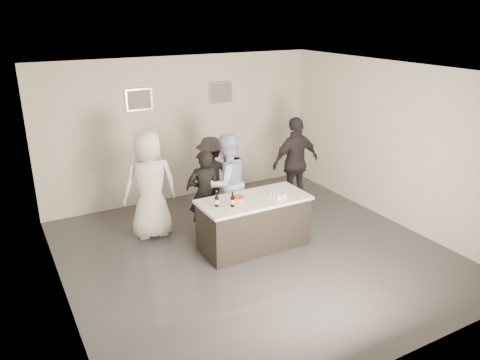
{
  "coord_description": "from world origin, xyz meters",
  "views": [
    {
      "loc": [
        -3.59,
        -5.99,
        3.86
      ],
      "look_at": [
        0.0,
        0.5,
        1.15
      ],
      "focal_mm": 35.0,
      "sensor_mm": 36.0,
      "label": 1
    }
  ],
  "objects": [
    {
      "name": "person_guest_left",
      "position": [
        -1.27,
        1.48,
        0.97
      ],
      "size": [
        1.01,
        0.72,
        1.95
      ],
      "primitive_type": "imported",
      "rotation": [
        0.0,
        0.0,
        3.03
      ],
      "color": "silver",
      "rests_on": "ground"
    },
    {
      "name": "person_main_blue",
      "position": [
        0.03,
        1.06,
        0.91
      ],
      "size": [
        0.97,
        0.81,
        1.82
      ],
      "primitive_type": "imported",
      "rotation": [
        0.0,
        0.0,
        3.28
      ],
      "color": "#B2C3E9",
      "rests_on": "ground"
    },
    {
      "name": "wall_front",
      "position": [
        0.0,
        -3.0,
        1.5
      ],
      "size": [
        6.0,
        0.04,
        3.0
      ],
      "primitive_type": "cube",
      "color": "silver",
      "rests_on": "ground"
    },
    {
      "name": "picture_right",
      "position": [
        0.9,
        2.97,
        2.2
      ],
      "size": [
        0.54,
        0.04,
        0.44
      ],
      "primitive_type": "cube",
      "color": "#B2B2B7",
      "rests_on": "wall_back"
    },
    {
      "name": "beer_bottle_a",
      "position": [
        -0.59,
        0.2,
        1.03
      ],
      "size": [
        0.07,
        0.07,
        0.26
      ],
      "primitive_type": "cylinder",
      "color": "black",
      "rests_on": "bar_counter"
    },
    {
      "name": "wall_back",
      "position": [
        0.0,
        3.0,
        1.5
      ],
      "size": [
        6.0,
        0.04,
        3.0
      ],
      "primitive_type": "cube",
      "color": "silver",
      "rests_on": "ground"
    },
    {
      "name": "bar_counter",
      "position": [
        0.1,
        0.2,
        0.45
      ],
      "size": [
        1.86,
        0.86,
        0.9
      ],
      "primitive_type": "cube",
      "color": "white",
      "rests_on": "ground"
    },
    {
      "name": "wall_right",
      "position": [
        3.0,
        0.0,
        1.5
      ],
      "size": [
        0.04,
        6.0,
        3.0
      ],
      "primitive_type": "cube",
      "color": "silver",
      "rests_on": "ground"
    },
    {
      "name": "picture_left",
      "position": [
        -0.9,
        2.97,
        2.2
      ],
      "size": [
        0.54,
        0.04,
        0.44
      ],
      "primitive_type": "cube",
      "color": "#B2B2B7",
      "rests_on": "wall_back"
    },
    {
      "name": "cake",
      "position": [
        -0.2,
        0.2,
        0.94
      ],
      "size": [
        0.21,
        0.21,
        0.07
      ],
      "primitive_type": "cylinder",
      "color": "orange",
      "rests_on": "bar_counter"
    },
    {
      "name": "wall_left",
      "position": [
        -3.0,
        0.0,
        1.5
      ],
      "size": [
        0.04,
        6.0,
        3.0
      ],
      "primitive_type": "cube",
      "color": "silver",
      "rests_on": "ground"
    },
    {
      "name": "ceiling",
      "position": [
        0.0,
        0.0,
        3.0
      ],
      "size": [
        6.0,
        6.0,
        0.0
      ],
      "primitive_type": "plane",
      "rotation": [
        3.14,
        0.0,
        0.0
      ],
      "color": "white"
    },
    {
      "name": "person_guest_back",
      "position": [
        0.12,
        1.9,
        0.78
      ],
      "size": [
        1.12,
        0.81,
        1.56
      ],
      "primitive_type": "imported",
      "rotation": [
        0.0,
        0.0,
        2.89
      ],
      "color": "#29242B",
      "rests_on": "ground"
    },
    {
      "name": "beer_bottle_b",
      "position": [
        -0.37,
        0.08,
        1.03
      ],
      "size": [
        0.07,
        0.07,
        0.26
      ],
      "primitive_type": "cylinder",
      "color": "black",
      "rests_on": "bar_counter"
    },
    {
      "name": "floor",
      "position": [
        0.0,
        0.0,
        0.0
      ],
      "size": [
        6.0,
        6.0,
        0.0
      ],
      "primitive_type": "plane",
      "color": "#3D3D42",
      "rests_on": "ground"
    },
    {
      "name": "person_main_black",
      "position": [
        -0.43,
        1.02,
        0.8
      ],
      "size": [
        0.66,
        0.5,
        1.61
      ],
      "primitive_type": "imported",
      "rotation": [
        0.0,
        0.0,
        2.92
      ],
      "color": "black",
      "rests_on": "ground"
    },
    {
      "name": "candles",
      "position": [
        -0.16,
        -0.09,
        0.9
      ],
      "size": [
        0.24,
        0.08,
        0.01
      ],
      "primitive_type": "cube",
      "color": "pink",
      "rests_on": "bar_counter"
    },
    {
      "name": "tumbler_cluster",
      "position": [
        0.5,
        0.08,
        0.94
      ],
      "size": [
        0.19,
        0.3,
        0.08
      ],
      "primitive_type": "cube",
      "color": "#CC6413",
      "rests_on": "bar_counter"
    },
    {
      "name": "person_guest_right",
      "position": [
        1.79,
        1.39,
        0.94
      ],
      "size": [
        1.11,
        0.49,
        1.87
      ],
      "primitive_type": "imported",
      "rotation": [
        0.0,
        0.0,
        3.17
      ],
      "color": "#28242B",
      "rests_on": "ground"
    }
  ]
}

